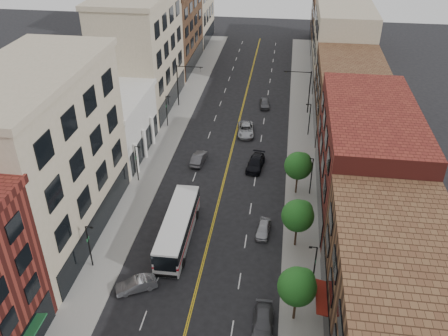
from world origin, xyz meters
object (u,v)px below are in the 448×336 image
at_px(car_parked_far, 263,229).
at_px(car_lane_a, 256,163).
at_px(car_lane_behind, 199,158).
at_px(city_bus, 178,227).
at_px(car_lane_b, 246,130).
at_px(car_parked_mid, 263,323).
at_px(car_lane_c, 265,103).
at_px(car_angle_b, 136,285).

height_order(car_parked_far, car_lane_a, car_lane_a).
bearing_deg(car_lane_behind, city_bus, 97.01).
distance_m(car_parked_far, car_lane_b, 23.87).
height_order(city_bus, car_parked_mid, city_bus).
xyz_separation_m(car_parked_mid, car_lane_a, (-2.82, 26.78, 0.07)).
bearing_deg(car_parked_mid, car_lane_c, 92.34).
bearing_deg(car_angle_b, car_lane_a, 130.14).
bearing_deg(car_lane_a, city_bus, -106.76).
bearing_deg(car_lane_a, car_lane_c, 97.24).
distance_m(car_parked_far, car_lane_a, 13.88).
xyz_separation_m(car_lane_behind, car_lane_a, (7.90, -0.28, 0.02)).
distance_m(car_lane_a, car_lane_c, 20.19).
distance_m(city_bus, car_lane_behind, 16.49).
xyz_separation_m(car_angle_b, car_parked_far, (11.47, 10.16, -0.01)).
bearing_deg(car_lane_b, car_angle_b, -108.33).
relative_size(car_lane_behind, car_lane_a, 0.86).
bearing_deg(car_parked_far, city_bus, -160.61).
height_order(car_angle_b, car_lane_behind, car_lane_behind).
height_order(car_angle_b, car_lane_c, car_lane_c).
bearing_deg(car_lane_c, car_parked_far, -93.82).
height_order(car_angle_b, car_lane_a, car_lane_a).
bearing_deg(car_parked_far, car_lane_b, 104.88).
xyz_separation_m(car_parked_far, car_lane_c, (-2.08, 33.93, 0.03)).
relative_size(car_angle_b, car_lane_behind, 0.92).
bearing_deg(car_parked_mid, car_lane_behind, 110.39).
relative_size(car_parked_mid, car_lane_a, 0.90).
xyz_separation_m(car_parked_mid, car_lane_b, (-5.13, 36.53, 0.08)).
bearing_deg(car_parked_mid, car_lane_a, 94.79).
bearing_deg(car_angle_b, car_lane_behind, 148.05).
bearing_deg(car_lane_c, car_lane_a, -97.05).
height_order(car_angle_b, car_parked_far, car_angle_b).
bearing_deg(car_lane_a, car_parked_far, -74.83).
bearing_deg(car_lane_c, car_angle_b, -109.35).
distance_m(car_parked_far, car_lane_behind, 17.15).
height_order(car_lane_behind, car_lane_b, car_lane_b).
bearing_deg(car_angle_b, car_lane_c, 139.78).
height_order(city_bus, car_lane_behind, city_bus).
relative_size(city_bus, car_parked_mid, 2.72).
bearing_deg(car_lane_behind, car_parked_far, 129.39).
bearing_deg(car_lane_c, car_lane_behind, -118.73).
xyz_separation_m(car_angle_b, car_lane_c, (9.38, 44.08, 0.02)).
relative_size(city_bus, car_lane_a, 2.46).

